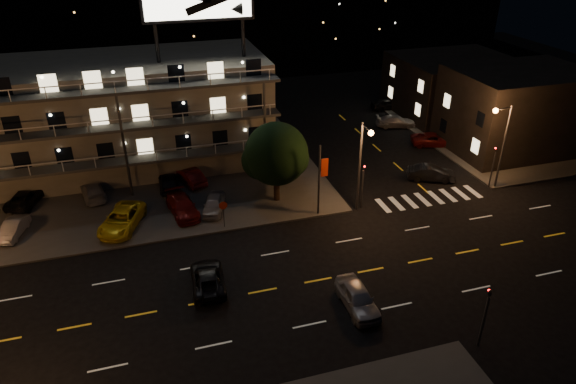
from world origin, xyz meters
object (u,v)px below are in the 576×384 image
object	(u,v)px
lot_car_4	(214,204)
lot_car_7	(93,191)
lot_car_2	(122,219)
side_car_0	(431,173)
road_car_east	(358,298)
road_car_west	(208,278)
tree	(276,156)

from	to	relation	value
lot_car_4	lot_car_7	xyz separation A→B (m)	(-9.94, 5.49, -0.01)
lot_car_2	side_car_0	distance (m)	28.45
lot_car_4	road_car_east	size ratio (longest dim) A/B	0.88
lot_car_2	lot_car_7	distance (m)	6.48
lot_car_2	road_car_west	size ratio (longest dim) A/B	1.15
tree	road_car_west	world-z (taller)	tree
lot_car_2	lot_car_4	world-z (taller)	lot_car_2
road_car_east	road_car_west	size ratio (longest dim) A/B	0.94
side_car_0	road_car_east	bearing A→B (deg)	160.54
road_car_west	tree	bearing A→B (deg)	-123.35
lot_car_2	side_car_0	size ratio (longest dim) A/B	1.23
road_car_west	lot_car_2	bearing A→B (deg)	-55.62
tree	side_car_0	xyz separation A→B (m)	(15.29, -0.37, -3.67)
road_car_east	lot_car_7	bearing A→B (deg)	130.32
lot_car_4	road_car_west	size ratio (longest dim) A/B	0.83
tree	lot_car_7	world-z (taller)	tree
lot_car_2	road_car_west	distance (m)	10.73
tree	lot_car_7	xyz separation A→B (m)	(-15.57, 5.09, -3.59)
side_car_0	road_car_east	size ratio (longest dim) A/B	0.99
lot_car_7	lot_car_2	bearing A→B (deg)	100.49
tree	lot_car_7	distance (m)	16.77
tree	side_car_0	world-z (taller)	tree
lot_car_2	road_car_west	world-z (taller)	lot_car_2
lot_car_4	lot_car_7	world-z (taller)	lot_car_4
road_car_west	side_car_0	bearing A→B (deg)	-153.14
tree	road_car_east	xyz separation A→B (m)	(1.22, -15.09, -3.64)
tree	lot_car_2	xyz separation A→B (m)	(-13.15, -0.92, -3.49)
tree	road_car_east	distance (m)	15.57
lot_car_7	road_car_east	xyz separation A→B (m)	(16.79, -20.18, -0.05)
lot_car_7	road_car_west	world-z (taller)	lot_car_7
lot_car_2	tree	bearing A→B (deg)	25.83
tree	road_car_west	xyz separation A→B (m)	(-7.70, -10.16, -3.74)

